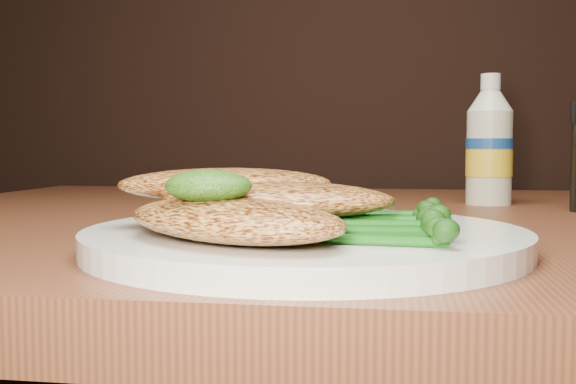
# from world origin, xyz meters

# --- Properties ---
(plate) EXTENTS (0.29, 0.29, 0.02)m
(plate) POSITION_xyz_m (-0.10, 0.81, 0.76)
(plate) COLOR white
(plate) RESTS_ON dining_table
(chicken_front) EXTENTS (0.17, 0.16, 0.02)m
(chicken_front) POSITION_xyz_m (-0.13, 0.74, 0.78)
(chicken_front) COLOR #CE8B41
(chicken_front) RESTS_ON plate
(chicken_mid) EXTENTS (0.16, 0.09, 0.02)m
(chicken_mid) POSITION_xyz_m (-0.11, 0.78, 0.79)
(chicken_mid) COLOR #CE8B41
(chicken_mid) RESTS_ON plate
(chicken_back) EXTENTS (0.16, 0.11, 0.02)m
(chicken_back) POSITION_xyz_m (-0.15, 0.81, 0.79)
(chicken_back) COLOR #CE8B41
(chicken_back) RESTS_ON plate
(pesto_front) EXTENTS (0.06, 0.06, 0.02)m
(pesto_front) POSITION_xyz_m (-0.14, 0.74, 0.80)
(pesto_front) COLOR black
(pesto_front) RESTS_ON chicken_front
(broccolini_bundle) EXTENTS (0.17, 0.15, 0.02)m
(broccolini_bundle) POSITION_xyz_m (-0.06, 0.77, 0.78)
(broccolini_bundle) COLOR #145713
(broccolini_bundle) RESTS_ON plate
(mayo_bottle) EXTENTS (0.05, 0.05, 0.15)m
(mayo_bottle) POSITION_xyz_m (0.07, 1.18, 0.83)
(mayo_bottle) COLOR beige
(mayo_bottle) RESTS_ON dining_table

